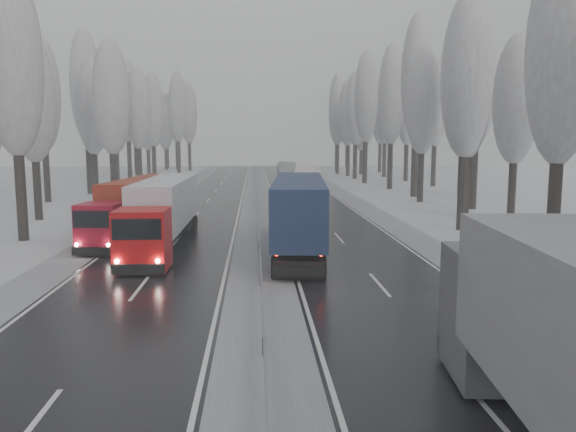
{
  "coord_description": "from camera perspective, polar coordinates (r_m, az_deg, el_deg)",
  "views": [
    {
      "loc": [
        -0.23,
        -11.96,
        6.36
      ],
      "look_at": [
        1.59,
        18.89,
        2.2
      ],
      "focal_mm": 35.0,
      "sensor_mm": 36.0,
      "label": 1
    }
  ],
  "objects": [
    {
      "name": "truck_red_white",
      "position": [
        34.48,
        -12.41,
        0.81
      ],
      "size": [
        2.56,
        15.73,
        4.03
      ],
      "rotation": [
        0.0,
        0.0,
        -0.0
      ],
      "color": "#B50A0C",
      "rests_on": "ground"
    },
    {
      "name": "tree_74",
      "position": [
        112.45,
        -11.16,
        10.75
      ],
      "size": [
        3.6,
        3.6,
        19.68
      ],
      "color": "black",
      "rests_on": "ground"
    },
    {
      "name": "tree_72",
      "position": [
        102.27,
        -14.1,
        9.35
      ],
      "size": [
        3.6,
        3.6,
        15.11
      ],
      "color": "black",
      "rests_on": "ground"
    },
    {
      "name": "median_guardrail",
      "position": [
        42.34,
        -3.04,
        -0.16
      ],
      "size": [
        0.12,
        200.0,
        0.76
      ],
      "color": "slate",
      "rests_on": "ground"
    },
    {
      "name": "tree_33",
      "position": [
        107.09,
        7.48,
        9.16
      ],
      "size": [
        3.6,
        3.6,
        14.33
      ],
      "color": "black",
      "rests_on": "ground"
    },
    {
      "name": "truck_cream_box",
      "position": [
        53.16,
        2.02,
        3.15
      ],
      "size": [
        3.6,
        14.66,
        3.73
      ],
      "rotation": [
        0.0,
        0.0,
        -0.09
      ],
      "color": "#A29B8F",
      "rests_on": "ground"
    },
    {
      "name": "shoulder_right",
      "position": [
        43.7,
        10.47,
        -0.8
      ],
      "size": [
        2.4,
        200.0,
        0.04
      ],
      "primitive_type": "cube",
      "color": "#A6A8AE",
      "rests_on": "ground"
    },
    {
      "name": "tree_35",
      "position": [
        115.19,
        9.4,
        10.26
      ],
      "size": [
        3.6,
        3.6,
        18.25
      ],
      "color": "black",
      "rests_on": "ground"
    },
    {
      "name": "tree_36",
      "position": [
        119.56,
        5.02,
        10.83
      ],
      "size": [
        3.6,
        3.6,
        20.23
      ],
      "color": "black",
      "rests_on": "ground"
    },
    {
      "name": "tree_67",
      "position": [
        80.79,
        -17.52,
        10.63
      ],
      "size": [
        3.6,
        3.6,
        17.09
      ],
      "color": "black",
      "rests_on": "ground"
    },
    {
      "name": "tree_39",
      "position": [
        134.52,
        6.02,
        9.37
      ],
      "size": [
        3.6,
        3.6,
        16.19
      ],
      "color": "black",
      "rests_on": "ground"
    },
    {
      "name": "tree_29",
      "position": [
        91.27,
        12.05,
        10.84
      ],
      "size": [
        3.6,
        3.6,
        18.11
      ],
      "color": "black",
      "rests_on": "ground"
    },
    {
      "name": "carriageway_left",
      "position": [
        42.73,
        -10.09,
        -0.99
      ],
      "size": [
        7.5,
        200.0,
        0.03
      ],
      "primitive_type": "cube",
      "color": "black",
      "rests_on": "ground"
    },
    {
      "name": "median_slush",
      "position": [
        42.43,
        -3.03,
        -0.93
      ],
      "size": [
        3.0,
        200.0,
        0.04
      ],
      "primitive_type": "cube",
      "color": "#A6A8AE",
      "rests_on": "ground"
    },
    {
      "name": "tree_78",
      "position": [
        128.59,
        -11.3,
        10.3
      ],
      "size": [
        3.6,
        3.6,
        19.55
      ],
      "color": "black",
      "rests_on": "ground"
    },
    {
      "name": "tree_79",
      "position": [
        132.88,
        -12.25,
        9.5
      ],
      "size": [
        3.6,
        3.6,
        17.07
      ],
      "color": "black",
      "rests_on": "ground"
    },
    {
      "name": "tree_65",
      "position": [
        71.74,
        -19.87,
        12.17
      ],
      "size": [
        3.6,
        3.6,
        19.48
      ],
      "color": "black",
      "rests_on": "ground"
    },
    {
      "name": "truck_blue_box",
      "position": [
        32.28,
        1.13,
        0.76
      ],
      "size": [
        3.9,
        16.69,
        4.25
      ],
      "rotation": [
        0.0,
        0.0,
        -0.08
      ],
      "color": "#1E1E4C",
      "rests_on": "ground"
    },
    {
      "name": "carriageway_right",
      "position": [
        42.79,
        4.02,
        -0.88
      ],
      "size": [
        7.5,
        200.0,
        0.03
      ],
      "primitive_type": "cube",
      "color": "black",
      "rests_on": "ground"
    },
    {
      "name": "truck_red_red",
      "position": [
        39.44,
        -15.01,
        1.34
      ],
      "size": [
        3.8,
        14.75,
        3.75
      ],
      "rotation": [
        0.0,
        0.0,
        -0.1
      ],
      "color": "maroon",
      "rests_on": "ground"
    },
    {
      "name": "tree_27",
      "position": [
        81.31,
        14.77,
        10.95
      ],
      "size": [
        3.6,
        3.6,
        17.62
      ],
      "color": "black",
      "rests_on": "ground"
    },
    {
      "name": "tree_76",
      "position": [
        121.59,
        -10.06,
        10.19
      ],
      "size": [
        3.6,
        3.6,
        18.55
      ],
      "color": "black",
      "rests_on": "ground"
    },
    {
      "name": "tree_26",
      "position": [
        75.58,
        10.48,
        11.9
      ],
      "size": [
        3.6,
        3.6,
        18.78
      ],
      "color": "black",
      "rests_on": "ground"
    },
    {
      "name": "tree_73",
      "position": [
        106.8,
        -15.27,
        9.95
      ],
      "size": [
        3.6,
        3.6,
        17.22
      ],
      "color": "black",
      "rests_on": "ground"
    },
    {
      "name": "tree_58",
      "position": [
        39.73,
        -26.18,
        13.76
      ],
      "size": [
        3.6,
        3.6,
        17.21
      ],
      "color": "black",
      "rests_on": "ground"
    },
    {
      "name": "tree_16",
      "position": [
        31.85,
        26.21,
        14.67
      ],
      "size": [
        3.6,
        3.6,
        16.53
      ],
      "color": "black",
      "rests_on": "ground"
    },
    {
      "name": "tree_28",
      "position": [
        85.76,
        7.94,
        11.8
      ],
      "size": [
        3.6,
        3.6,
        19.62
      ],
      "color": "black",
      "rests_on": "ground"
    },
    {
      "name": "tree_62",
      "position": [
        57.49,
        -17.52,
        11.31
      ],
      "size": [
        3.6,
        3.6,
        16.04
      ],
      "color": "black",
      "rests_on": "ground"
    },
    {
      "name": "tree_20",
      "position": [
        50.63,
        17.99,
        11.59
      ],
      "size": [
        3.6,
        3.6,
        15.71
      ],
      "color": "black",
      "rests_on": "ground"
    },
    {
      "name": "ground",
      "position": [
        13.54,
        -2.15,
        -20.34
      ],
      "size": [
        260.0,
        260.0,
        0.0
      ],
      "primitive_type": "plane",
      "color": "silver",
      "rests_on": "ground"
    },
    {
      "name": "tree_64",
      "position": [
        67.23,
        -19.25,
        10.32
      ],
      "size": [
        3.6,
        3.6,
        15.42
      ],
      "color": "black",
      "rests_on": "ground"
    },
    {
      "name": "tree_63",
      "position": [
        63.64,
        -23.7,
        11.12
      ],
      "size": [
        3.6,
        3.6,
        16.88
      ],
      "color": "black",
      "rests_on": "ground"
    },
    {
      "name": "tree_21",
      "position": [
        55.31,
        18.74,
        13.13
      ],
      "size": [
        3.6,
        3.6,
        18.62
      ],
      "color": "black",
      "rests_on": "ground"
    },
    {
      "name": "shoulder_left",
      "position": [
        43.59,
        -16.57,
        -1.02
      ],
      "size": [
        2.4,
        200.0,
        0.04
      ],
      "primitive_type": "cube",
      "color": "#A6A8AE",
      "rests_on": "ground"
    },
    {
      "name": "tree_69",
      "position": [
        87.88,
        -17.68,
        11.3
      ],
      "size": [
        3.6,
        3.6,
        19.35
      ],
      "color": "black",
      "rests_on": "ground"
    },
    {
      "name": "tree_60",
      "position": [
        49.47,
        -24.57,
        10.73
      ],
      "size": [
        3.6,
        3.6,
        14.84
      ],
      "color": "black",
      "rests_on": "ground"
    },
    {
      "name": "tree_71",
      "position": [
        97.61,
        -16.01,
        11.06
      ],
      "size": [
        3.6,
        3.6,
        19.61
      ],
      "color": "black",
      "rests_on": "ground"
    },
    {
      "name": "tree_22",
      "position": [
        60.21,
        13.54,
        11.16
      ],
      "size": [
        3.6,
        3.6,
        15.86
      ],
      "color": "black",
      "rests_on": "ground"
    },
    {
      "name": "tree_19",
      "position": [
        47.62,
        22.21,
        10.79
      ],
      "size": [
        3.6,
        3.6,
        14.57
      ],
      "color": "black",
      "rests_on": "ground"
    },
    {
      "name": "tree_18",
      "position": [
        41.91,
        17.72,
        13.26
      ],
      "size": [
        3.6,
        3.6,
        16.58
      ],
      "color": "black",
      "rests_on": "ground"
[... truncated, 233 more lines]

